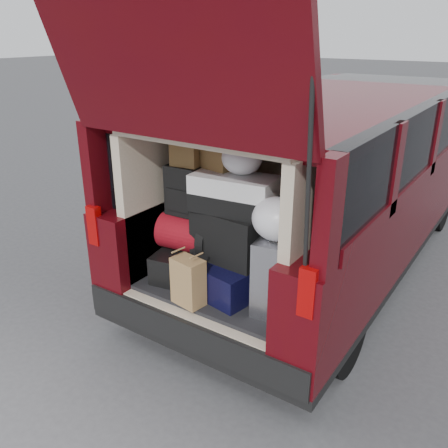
{
  "coord_description": "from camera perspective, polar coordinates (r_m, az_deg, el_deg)",
  "views": [
    {
      "loc": [
        1.75,
        -2.47,
        2.36
      ],
      "look_at": [
        -0.06,
        0.2,
        1.04
      ],
      "focal_mm": 38.0,
      "sensor_mm": 36.0,
      "label": 1
    }
  ],
  "objects": [
    {
      "name": "navy_hardshell",
      "position": [
        3.54,
        1.24,
        -6.17
      ],
      "size": [
        0.55,
        0.64,
        0.25
      ],
      "primitive_type": "cube",
      "rotation": [
        0.0,
        0.0,
        -0.18
      ],
      "color": "black",
      "rests_on": "load_floor"
    },
    {
      "name": "plastic_bag_right",
      "position": [
        3.07,
        6.37,
        0.61
      ],
      "size": [
        0.35,
        0.33,
        0.29
      ],
      "primitive_type": "ellipsoid",
      "rotation": [
        0.0,
        0.0,
        -0.08
      ],
      "color": "white",
      "rests_on": "silver_roller"
    },
    {
      "name": "silver_roller",
      "position": [
        3.26,
        6.28,
        -6.06
      ],
      "size": [
        0.26,
        0.38,
        0.54
      ],
      "primitive_type": "cube",
      "rotation": [
        0.0,
        0.0,
        0.1
      ],
      "color": "white",
      "rests_on": "load_floor"
    },
    {
      "name": "red_duffel",
      "position": [
        3.64,
        -4.33,
        -1.14
      ],
      "size": [
        0.47,
        0.34,
        0.29
      ],
      "primitive_type": "cube",
      "rotation": [
        0.0,
        0.0,
        0.12
      ],
      "color": "maroon",
      "rests_on": "black_hardshell"
    },
    {
      "name": "grocery_sack_lower",
      "position": [
        3.51,
        -4.44,
        8.58
      ],
      "size": [
        0.23,
        0.2,
        0.19
      ],
      "primitive_type": "cube",
      "rotation": [
        0.0,
        0.0,
        0.13
      ],
      "color": "brown",
      "rests_on": "backpack"
    },
    {
      "name": "kraft_bag",
      "position": [
        3.36,
        -4.32,
        -6.92
      ],
      "size": [
        0.25,
        0.18,
        0.35
      ],
      "primitive_type": "cube",
      "rotation": [
        0.0,
        0.0,
        -0.16
      ],
      "color": "#AD834E",
      "rests_on": "load_floor"
    },
    {
      "name": "black_hardshell",
      "position": [
        3.77,
        -4.33,
        -4.55
      ],
      "size": [
        0.5,
        0.62,
        0.22
      ],
      "primitive_type": "cube",
      "rotation": [
        0.0,
        0.0,
        0.19
      ],
      "color": "black",
      "rests_on": "load_floor"
    },
    {
      "name": "ground",
      "position": [
        3.84,
        -0.96,
        -15.59
      ],
      "size": [
        80.0,
        80.0,
        0.0
      ],
      "primitive_type": "plane",
      "color": "#3E3E40",
      "rests_on": "ground"
    },
    {
      "name": "plastic_bag_center",
      "position": [
        3.28,
        2.16,
        7.92
      ],
      "size": [
        0.33,
        0.32,
        0.23
      ],
      "primitive_type": "ellipsoid",
      "rotation": [
        0.0,
        0.0,
        -0.19
      ],
      "color": "white",
      "rests_on": "twotone_duffel"
    },
    {
      "name": "grocery_sack_upper",
      "position": [
        3.43,
        -0.42,
        8.59
      ],
      "size": [
        0.26,
        0.23,
        0.23
      ],
      "primitive_type": "cube",
      "rotation": [
        0.0,
        0.0,
        -0.18
      ],
      "color": "brown",
      "rests_on": "twotone_duffel"
    },
    {
      "name": "backpack",
      "position": [
        3.57,
        -4.8,
        4.06
      ],
      "size": [
        0.27,
        0.18,
        0.38
      ],
      "primitive_type": "cube",
      "rotation": [
        0.0,
        0.0,
        0.06
      ],
      "color": "black",
      "rests_on": "red_duffel"
    },
    {
      "name": "minivan",
      "position": [
        4.89,
        11.59,
        4.6
      ],
      "size": [
        1.9,
        5.35,
        2.77
      ],
      "color": "black",
      "rests_on": "ground"
    },
    {
      "name": "twotone_duffel",
      "position": [
        3.32,
        1.24,
        3.68
      ],
      "size": [
        0.62,
        0.37,
        0.26
      ],
      "primitive_type": "cube",
      "rotation": [
        0.0,
        0.0,
        0.11
      ],
      "color": "white",
      "rests_on": "black_soft_case"
    },
    {
      "name": "load_floor",
      "position": [
        3.87,
        1.39,
        -10.3
      ],
      "size": [
        1.24,
        1.05,
        0.55
      ],
      "primitive_type": "cube",
      "color": "black",
      "rests_on": "ground"
    },
    {
      "name": "black_soft_case",
      "position": [
        3.44,
        0.74,
        -1.36
      ],
      "size": [
        0.53,
        0.34,
        0.37
      ],
      "primitive_type": "cube",
      "rotation": [
        0.0,
        0.0,
        -0.06
      ],
      "color": "black",
      "rests_on": "navy_hardshell"
    }
  ]
}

